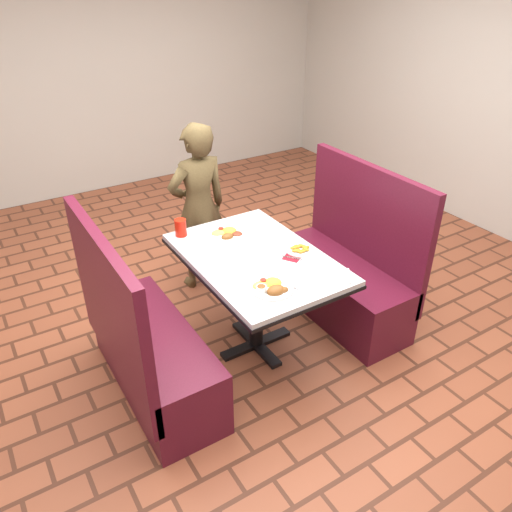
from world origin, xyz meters
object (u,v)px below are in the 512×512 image
(booth_bench_left, at_px, (147,349))
(near_dinner_plate, at_px, (272,286))
(diner_person, at_px, (199,208))
(red_tumbler, at_px, (181,228))
(plantain_plate, at_px, (300,249))
(booth_bench_right, at_px, (344,276))
(far_dinner_plate, at_px, (228,232))
(dining_table, at_px, (256,269))

(booth_bench_left, distance_m, near_dinner_plate, 0.89)
(diner_person, bearing_deg, red_tumbler, 49.99)
(booth_bench_left, distance_m, diner_person, 1.35)
(plantain_plate, bearing_deg, booth_bench_right, 10.77)
(red_tumbler, bearing_deg, far_dinner_plate, -32.49)
(diner_person, xyz_separation_m, far_dinner_plate, (-0.08, -0.63, 0.08))
(booth_bench_left, xyz_separation_m, booth_bench_right, (1.60, 0.00, 0.00))
(far_dinner_plate, bearing_deg, plantain_plate, -56.09)
(dining_table, relative_size, booth_bench_right, 1.01)
(booth_bench_left, relative_size, red_tumbler, 9.92)
(booth_bench_left, relative_size, near_dinner_plate, 4.68)
(red_tumbler, bearing_deg, diner_person, 51.99)
(plantain_plate, relative_size, red_tumbler, 1.57)
(far_dinner_plate, relative_size, plantain_plate, 1.37)
(far_dinner_plate, distance_m, plantain_plate, 0.54)
(near_dinner_plate, bearing_deg, plantain_plate, 34.33)
(dining_table, height_order, diner_person, diner_person)
(dining_table, height_order, booth_bench_right, booth_bench_right)
(booth_bench_left, bearing_deg, dining_table, 0.00)
(booth_bench_left, xyz_separation_m, red_tumbler, (0.51, 0.52, 0.48))
(red_tumbler, bearing_deg, booth_bench_right, -25.52)
(plantain_plate, bearing_deg, far_dinner_plate, 123.91)
(booth_bench_right, bearing_deg, diner_person, 127.09)
(booth_bench_left, relative_size, far_dinner_plate, 4.64)
(far_dinner_plate, bearing_deg, diner_person, 82.68)
(booth_bench_right, distance_m, far_dinner_plate, 0.99)
(diner_person, bearing_deg, plantain_plate, 99.51)
(red_tumbler, bearing_deg, dining_table, -60.76)
(diner_person, bearing_deg, dining_table, 84.31)
(booth_bench_right, height_order, far_dinner_plate, booth_bench_right)
(booth_bench_left, distance_m, booth_bench_right, 1.60)
(plantain_plate, xyz_separation_m, red_tumbler, (-0.57, 0.62, 0.05))
(near_dinner_plate, bearing_deg, diner_person, 81.94)
(plantain_plate, bearing_deg, booth_bench_left, 174.79)
(near_dinner_plate, distance_m, plantain_plate, 0.50)
(booth_bench_left, relative_size, diner_person, 0.86)
(booth_bench_right, bearing_deg, dining_table, 180.00)
(booth_bench_right, height_order, plantain_plate, booth_bench_right)
(near_dinner_plate, distance_m, far_dinner_plate, 0.73)
(dining_table, bearing_deg, far_dinner_plate, 92.94)
(booth_bench_right, relative_size, near_dinner_plate, 4.68)
(near_dinner_plate, relative_size, red_tumbler, 2.12)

